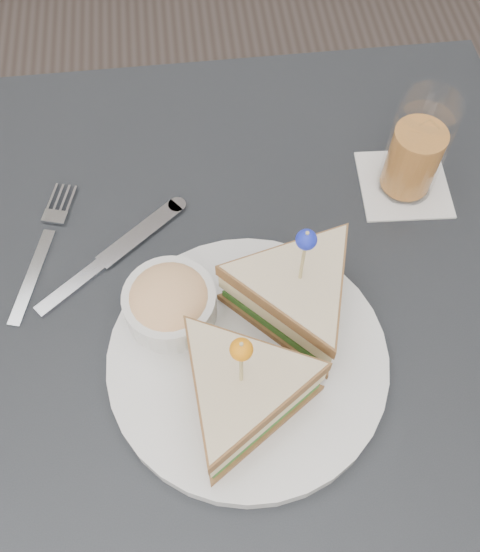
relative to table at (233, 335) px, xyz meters
name	(u,v)px	position (x,y,z in m)	size (l,w,h in m)	color
ground_plane	(236,462)	(0.00, 0.00, -0.67)	(3.50, 3.50, 0.00)	#3F3833
table	(233,335)	(0.00, 0.00, 0.00)	(0.80, 0.80, 0.75)	black
plate_meal	(255,342)	(0.02, -0.07, 0.12)	(0.33, 0.32, 0.17)	silver
cutlery_fork	(45,244)	(-0.21, 0.11, 0.08)	(0.07, 0.19, 0.01)	silver
cutlery_knife	(108,259)	(-0.14, 0.08, 0.08)	(0.18, 0.15, 0.01)	#B4B6BF
drink_set	(416,152)	(0.23, 0.15, 0.14)	(0.12, 0.12, 0.14)	silver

